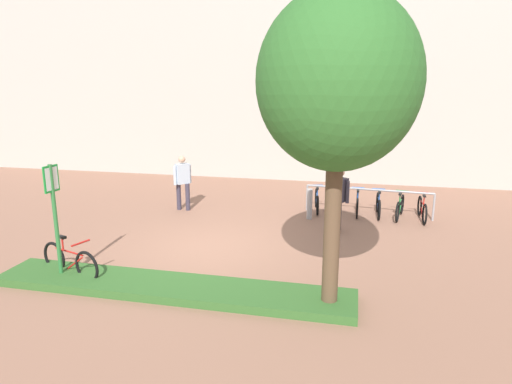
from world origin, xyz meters
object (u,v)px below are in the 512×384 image
Objects in this scene: person_suited_dark at (339,196)px; bike_at_sign at (70,261)px; tree_sidewalk at (338,83)px; person_shirt_white at (183,179)px; parking_sign_post at (54,206)px; bollard_steel at (310,204)px; bike_rack_cluster at (368,204)px.

bike_at_sign is at bearing -141.21° from person_suited_dark.
tree_sidewalk is at bearing -1.98° from bike_at_sign.
tree_sidewalk reaches higher than person_shirt_white.
person_shirt_white is at bearing 85.08° from parking_sign_post.
bollard_steel is at bearing 50.27° from parking_sign_post.
bollard_steel is at bearing 49.97° from bike_at_sign.
bollard_steel is at bearing 132.05° from person_suited_dark.
bike_at_sign is 6.71m from person_suited_dark.
bollard_steel reaches higher than bike_at_sign.
bike_rack_cluster is 2.18× the size of person_shirt_white.
bike_at_sign is (0.10, 0.17, -1.21)m from parking_sign_post.
person_suited_dark is at bearing 90.45° from tree_sidewalk.
parking_sign_post is 1.47× the size of bike_at_sign.
bollard_steel is 1.41m from person_suited_dark.
person_shirt_white is 4.96m from person_suited_dark.
person_suited_dark is (5.21, 4.19, 0.63)m from bike_at_sign.
parking_sign_post is 0.63× the size of bike_rack_cluster.
person_shirt_white is (0.47, 5.45, -0.57)m from parking_sign_post.
parking_sign_post is 8.72m from bike_rack_cluster.
bike_rack_cluster is 2.02m from person_suited_dark.
tree_sidewalk reaches higher than bollard_steel.
tree_sidewalk is at bearing -89.55° from person_suited_dark.
bike_rack_cluster is at bearing 24.87° from bollard_steel.
parking_sign_post is 1.38× the size of person_suited_dark.
parking_sign_post is at bearing -134.98° from bike_rack_cluster.
person_shirt_white reaches higher than bollard_steel.
parking_sign_post is (-5.34, 0.01, -2.32)m from tree_sidewalk.
bike_rack_cluster is (6.10, 6.11, -1.21)m from parking_sign_post.
person_shirt_white is (-3.96, 0.12, 0.53)m from bollard_steel.
person_suited_dark reaches higher than bike_at_sign.
bike_rack_cluster is at bearing 44.66° from bike_at_sign.
bike_at_sign is at bearing -130.03° from bollard_steel.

